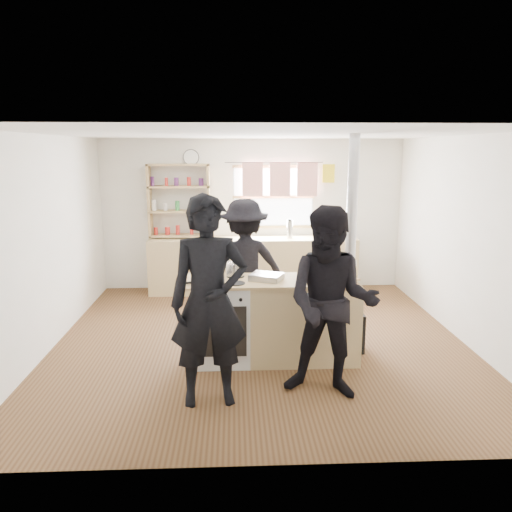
{
  "coord_description": "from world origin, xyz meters",
  "views": [
    {
      "loc": [
        -0.31,
        -5.83,
        2.33
      ],
      "look_at": [
        -0.06,
        -0.1,
        1.1
      ],
      "focal_mm": 35.0,
      "sensor_mm": 36.0,
      "label": 1
    }
  ],
  "objects_px": {
    "thermos": "(290,229)",
    "bread_board": "(345,275)",
    "person_near_left": "(209,302)",
    "cooking_island": "(276,320)",
    "person_near_right": "(331,304)",
    "stockpot_stove": "(235,269)",
    "stockpot_counter": "(316,270)",
    "person_far": "(244,265)",
    "flue_heater": "(348,296)",
    "skillet_greens": "(206,280)",
    "roast_tray": "(266,276)"
  },
  "relations": [
    {
      "from": "stockpot_counter",
      "to": "roast_tray",
      "type": "bearing_deg",
      "value": -175.51
    },
    {
      "from": "bread_board",
      "to": "roast_tray",
      "type": "bearing_deg",
      "value": 176.59
    },
    {
      "from": "cooking_island",
      "to": "skillet_greens",
      "type": "bearing_deg",
      "value": -172.71
    },
    {
      "from": "stockpot_stove",
      "to": "bread_board",
      "type": "bearing_deg",
      "value": -10.85
    },
    {
      "from": "thermos",
      "to": "person_near_right",
      "type": "distance_m",
      "value": 3.62
    },
    {
      "from": "thermos",
      "to": "stockpot_stove",
      "type": "height_order",
      "value": "thermos"
    },
    {
      "from": "flue_heater",
      "to": "person_near_right",
      "type": "bearing_deg",
      "value": -111.06
    },
    {
      "from": "flue_heater",
      "to": "person_near_left",
      "type": "distance_m",
      "value": 1.98
    },
    {
      "from": "person_far",
      "to": "bread_board",
      "type": "bearing_deg",
      "value": 122.67
    },
    {
      "from": "flue_heater",
      "to": "person_near_left",
      "type": "height_order",
      "value": "flue_heater"
    },
    {
      "from": "stockpot_counter",
      "to": "person_far",
      "type": "relative_size",
      "value": 0.17
    },
    {
      "from": "thermos",
      "to": "roast_tray",
      "type": "bearing_deg",
      "value": -101.49
    },
    {
      "from": "person_near_left",
      "to": "person_far",
      "type": "height_order",
      "value": "person_near_left"
    },
    {
      "from": "cooking_island",
      "to": "person_far",
      "type": "xyz_separation_m",
      "value": [
        -0.33,
        1.0,
        0.39
      ]
    },
    {
      "from": "person_far",
      "to": "stockpot_counter",
      "type": "bearing_deg",
      "value": 115.94
    },
    {
      "from": "stockpot_stove",
      "to": "person_near_right",
      "type": "distance_m",
      "value": 1.37
    },
    {
      "from": "stockpot_stove",
      "to": "stockpot_counter",
      "type": "height_order",
      "value": "stockpot_counter"
    },
    {
      "from": "cooking_island",
      "to": "bread_board",
      "type": "relative_size",
      "value": 5.89
    },
    {
      "from": "person_near_right",
      "to": "person_far",
      "type": "bearing_deg",
      "value": 130.03
    },
    {
      "from": "stockpot_counter",
      "to": "person_far",
      "type": "bearing_deg",
      "value": 128.81
    },
    {
      "from": "person_near_right",
      "to": "skillet_greens",
      "type": "bearing_deg",
      "value": 165.48
    },
    {
      "from": "cooking_island",
      "to": "person_far",
      "type": "height_order",
      "value": "person_far"
    },
    {
      "from": "thermos",
      "to": "flue_heater",
      "type": "bearing_deg",
      "value": -80.74
    },
    {
      "from": "skillet_greens",
      "to": "person_far",
      "type": "xyz_separation_m",
      "value": [
        0.44,
        1.1,
        -0.1
      ]
    },
    {
      "from": "cooking_island",
      "to": "person_near_right",
      "type": "height_order",
      "value": "person_near_right"
    },
    {
      "from": "stockpot_stove",
      "to": "person_near_right",
      "type": "relative_size",
      "value": 0.12
    },
    {
      "from": "cooking_island",
      "to": "thermos",
      "type": "bearing_deg",
      "value": 80.65
    },
    {
      "from": "skillet_greens",
      "to": "person_near_right",
      "type": "xyz_separation_m",
      "value": [
        1.21,
        -0.75,
        -0.04
      ]
    },
    {
      "from": "skillet_greens",
      "to": "stockpot_counter",
      "type": "height_order",
      "value": "stockpot_counter"
    },
    {
      "from": "cooking_island",
      "to": "person_far",
      "type": "bearing_deg",
      "value": 108.08
    },
    {
      "from": "person_near_left",
      "to": "person_near_right",
      "type": "distance_m",
      "value": 1.14
    },
    {
      "from": "thermos",
      "to": "person_near_right",
      "type": "xyz_separation_m",
      "value": [
        -0.01,
        -3.62,
        -0.13
      ]
    },
    {
      "from": "cooking_island",
      "to": "stockpot_stove",
      "type": "height_order",
      "value": "stockpot_stove"
    },
    {
      "from": "bread_board",
      "to": "stockpot_stove",
      "type": "bearing_deg",
      "value": 169.15
    },
    {
      "from": "roast_tray",
      "to": "flue_heater",
      "type": "xyz_separation_m",
      "value": [
        0.98,
        0.24,
        -0.31
      ]
    },
    {
      "from": "cooking_island",
      "to": "flue_heater",
      "type": "bearing_deg",
      "value": 15.58
    },
    {
      "from": "skillet_greens",
      "to": "bread_board",
      "type": "bearing_deg",
      "value": 1.79
    },
    {
      "from": "stockpot_counter",
      "to": "stockpot_stove",
      "type": "bearing_deg",
      "value": 171.41
    },
    {
      "from": "roast_tray",
      "to": "stockpot_stove",
      "type": "height_order",
      "value": "stockpot_stove"
    },
    {
      "from": "flue_heater",
      "to": "person_near_right",
      "type": "height_order",
      "value": "flue_heater"
    },
    {
      "from": "person_near_right",
      "to": "person_near_left",
      "type": "bearing_deg",
      "value": -158.5
    },
    {
      "from": "stockpot_stove",
      "to": "person_near_left",
      "type": "bearing_deg",
      "value": -102.09
    },
    {
      "from": "roast_tray",
      "to": "person_far",
      "type": "bearing_deg",
      "value": 102.4
    },
    {
      "from": "skillet_greens",
      "to": "flue_heater",
      "type": "xyz_separation_m",
      "value": [
        1.63,
        0.34,
        -0.3
      ]
    },
    {
      "from": "person_far",
      "to": "skillet_greens",
      "type": "bearing_deg",
      "value": 55.38
    },
    {
      "from": "thermos",
      "to": "bread_board",
      "type": "relative_size",
      "value": 0.87
    },
    {
      "from": "cooking_island",
      "to": "person_near_right",
      "type": "relative_size",
      "value": 1.07
    },
    {
      "from": "roast_tray",
      "to": "thermos",
      "type": "bearing_deg",
      "value": 78.51
    },
    {
      "from": "bread_board",
      "to": "person_near_left",
      "type": "distance_m",
      "value": 1.68
    },
    {
      "from": "person_near_right",
      "to": "person_far",
      "type": "relative_size",
      "value": 1.07
    }
  ]
}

